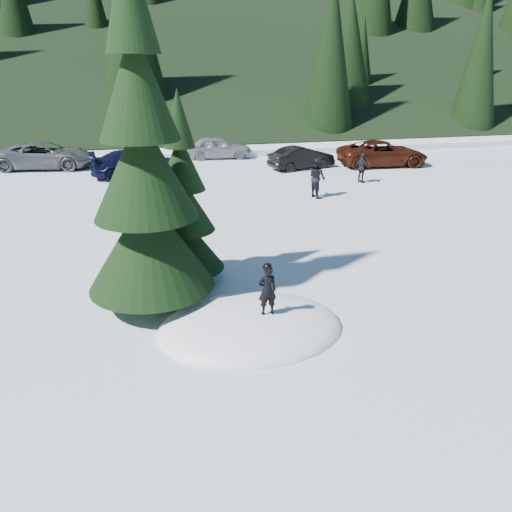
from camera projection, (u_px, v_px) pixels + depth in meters
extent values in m
plane|color=white|center=(251.00, 328.00, 11.99)|extent=(200.00, 200.00, 0.00)
ellipsoid|color=white|center=(251.00, 328.00, 11.99)|extent=(4.48, 3.52, 0.96)
cylinder|color=black|center=(153.00, 280.00, 12.90)|extent=(0.38, 0.38, 1.40)
cone|color=black|center=(149.00, 241.00, 12.50)|extent=(3.20, 3.20, 2.46)
cone|color=black|center=(143.00, 167.00, 11.82)|extent=(2.54, 2.54, 2.46)
cone|color=black|center=(136.00, 84.00, 11.14)|extent=(1.88, 1.88, 2.46)
cylinder|color=black|center=(186.00, 264.00, 14.46)|extent=(0.26, 0.26, 1.00)
cone|color=black|center=(185.00, 243.00, 14.21)|extent=(2.20, 2.20, 1.52)
cone|color=black|center=(183.00, 204.00, 13.79)|extent=(1.75, 1.75, 1.52)
cone|color=black|center=(181.00, 162.00, 13.37)|extent=(1.29, 1.29, 1.52)
cone|color=black|center=(178.00, 118.00, 12.95)|extent=(0.84, 0.84, 1.52)
imported|color=black|center=(267.00, 290.00, 11.47)|extent=(0.45, 0.30, 1.20)
imported|color=black|center=(317.00, 178.00, 23.15)|extent=(0.90, 1.04, 1.84)
imported|color=black|center=(362.00, 168.00, 25.95)|extent=(0.73, 0.98, 1.55)
imported|color=#555A5D|center=(45.00, 155.00, 29.36)|extent=(5.84, 3.31, 1.54)
imported|color=black|center=(137.00, 163.00, 27.35)|extent=(5.19, 2.57, 1.45)
imported|color=gray|center=(218.00, 147.00, 32.43)|extent=(4.34, 2.09, 1.43)
imported|color=black|center=(302.00, 158.00, 29.35)|extent=(4.16, 2.34, 1.30)
imported|color=#3B150A|center=(383.00, 153.00, 30.15)|extent=(5.55, 2.87, 1.50)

